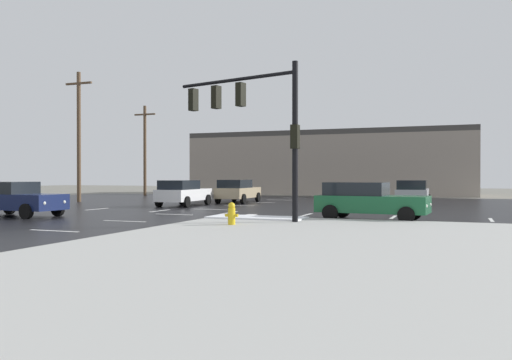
% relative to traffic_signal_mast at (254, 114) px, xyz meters
% --- Properties ---
extents(ground_plane, '(120.00, 120.00, 0.00)m').
position_rel_traffic_signal_mast_xyz_m(ground_plane, '(-5.14, 4.61, -4.32)').
color(ground_plane, slate).
extents(road_asphalt, '(44.00, 44.00, 0.02)m').
position_rel_traffic_signal_mast_xyz_m(road_asphalt, '(-5.14, 4.61, -4.31)').
color(road_asphalt, black).
rests_on(road_asphalt, ground_plane).
extents(sidewalk_corner, '(18.00, 18.00, 0.14)m').
position_rel_traffic_signal_mast_xyz_m(sidewalk_corner, '(6.86, -7.39, -4.25)').
color(sidewalk_corner, '#B2B2AD').
rests_on(sidewalk_corner, ground_plane).
extents(snow_strip_curbside, '(4.00, 1.60, 0.06)m').
position_rel_traffic_signal_mast_xyz_m(snow_strip_curbside, '(-0.14, 0.61, -4.15)').
color(snow_strip_curbside, white).
rests_on(snow_strip_curbside, sidewalk_corner).
extents(lane_markings, '(36.15, 36.15, 0.01)m').
position_rel_traffic_signal_mast_xyz_m(lane_markings, '(-3.94, 3.23, -4.30)').
color(lane_markings, silver).
rests_on(lane_markings, road_asphalt).
extents(traffic_signal_mast, '(5.67, 1.66, 6.04)m').
position_rel_traffic_signal_mast_xyz_m(traffic_signal_mast, '(0.00, 0.00, 0.00)').
color(traffic_signal_mast, black).
rests_on(traffic_signal_mast, sidewalk_corner).
extents(fire_hydrant, '(0.48, 0.26, 0.79)m').
position_rel_traffic_signal_mast_xyz_m(fire_hydrant, '(0.05, -2.37, -3.78)').
color(fire_hydrant, gold).
rests_on(fire_hydrant, sidewalk_corner).
extents(strip_building_background, '(27.84, 8.00, 6.27)m').
position_rel_traffic_signal_mast_xyz_m(strip_building_background, '(-4.54, 33.08, -1.19)').
color(strip_building_background, gray).
rests_on(strip_building_background, ground_plane).
extents(sedan_white, '(2.19, 4.60, 1.58)m').
position_rel_traffic_signal_mast_xyz_m(sedan_white, '(-8.15, 8.96, -3.47)').
color(sedan_white, white).
rests_on(sedan_white, road_asphalt).
extents(sedan_navy, '(4.61, 2.21, 1.58)m').
position_rel_traffic_signal_mast_xyz_m(sedan_navy, '(-11.35, -1.01, -3.47)').
color(sedan_navy, '#141E47').
rests_on(sedan_navy, road_asphalt).
extents(sedan_silver, '(2.11, 4.57, 1.58)m').
position_rel_traffic_signal_mast_xyz_m(sedan_silver, '(4.96, 14.24, -3.47)').
color(sedan_silver, '#B7BABF').
rests_on(sedan_silver, road_asphalt).
extents(sedan_green, '(4.64, 2.31, 1.58)m').
position_rel_traffic_signal_mast_xyz_m(sedan_green, '(4.05, 2.69, -3.47)').
color(sedan_green, '#195933').
rests_on(sedan_green, road_asphalt).
extents(sedan_tan, '(2.18, 4.60, 1.58)m').
position_rel_traffic_signal_mast_xyz_m(sedan_tan, '(-6.58, 13.84, -3.47)').
color(sedan_tan, tan).
rests_on(sedan_tan, road_asphalt).
extents(utility_pole_far, '(2.20, 0.28, 9.24)m').
position_rel_traffic_signal_mast_xyz_m(utility_pole_far, '(-17.63, 10.97, 0.51)').
color(utility_pole_far, brown).
rests_on(utility_pole_far, ground_plane).
extents(utility_pole_distant, '(2.20, 0.28, 8.40)m').
position_rel_traffic_signal_mast_xyz_m(utility_pole_distant, '(-19.75, 22.71, 0.09)').
color(utility_pole_distant, brown).
rests_on(utility_pole_distant, ground_plane).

